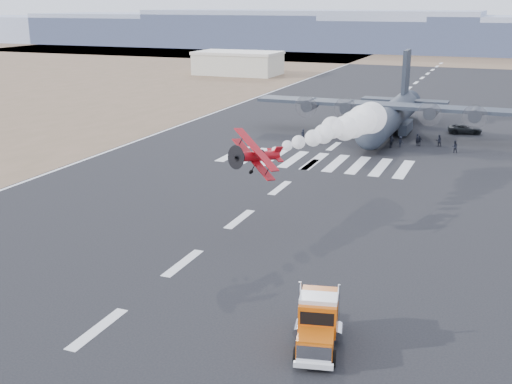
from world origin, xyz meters
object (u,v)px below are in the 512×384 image
Objects in this scene: aerobatic_biplane at (256,156)px; crew_e at (336,131)px; hangar_left at (238,63)px; crew_g at (417,140)px; crew_f at (391,142)px; crew_d at (420,141)px; crew_b at (455,147)px; semi_truck at (318,321)px; crew_h at (439,140)px; support_vehicle at (465,129)px; crew_c at (400,142)px; crew_a at (303,135)px; transport_aircraft at (392,114)px.

aerobatic_biplane is 46.86m from crew_e.
hangar_left is 13.60× the size of crew_g.
crew_f is 0.99× the size of crew_g.
crew_d is at bearing 178.01° from crew_e.
hangar_left is 92.43m from crew_e.
crew_b is at bearing 135.85° from crew_d.
semi_truck is 61.66m from crew_g.
support_vehicle is at bearing -128.43° from crew_h.
crew_f reaches higher than crew_h.
crew_b is at bearing -50.11° from hangar_left.
crew_c is 0.91× the size of crew_e.
crew_b is 5.85m from crew_d.
support_vehicle is 13.67m from crew_g.
crew_a is at bearing 97.24° from crew_f.
crew_a is 1.01× the size of crew_e.
support_vehicle is at bearing -109.70° from crew_b.
crew_h is at bearing -72.52° from crew_b.
hangar_left reaches higher than crew_a.
crew_e is at bearing 1.51° from crew_c.
crew_a is at bearing 26.59° from crew_c.
semi_truck is 1.43× the size of support_vehicle.
support_vehicle is at bearing 21.80° from transport_aircraft.
crew_b reaches higher than support_vehicle.
crew_c is (14.91, 0.89, -0.09)m from crew_a.
crew_h is at bearing -49.95° from hangar_left.
aerobatic_biplane is 42.86m from crew_c.
support_vehicle is 3.06× the size of crew_h.
crew_c is 5.87m from crew_h.
support_vehicle is at bearing 124.47° from crew_g.
crew_a is 1.01× the size of crew_b.
crew_h is at bearing 88.74° from aerobatic_biplane.
semi_truck is 65.96m from crew_e.
semi_truck is 4.77× the size of crew_d.
support_vehicle is 3.00× the size of crew_e.
semi_truck is (66.08, -141.51, -1.76)m from hangar_left.
hangar_left is at bearing -74.21° from crew_h.
semi_truck reaches higher than crew_a.
crew_d is 4.53m from crew_f.
crew_g is at bearing -10.45° from crew_h.
transport_aircraft is 10.24m from crew_d.
crew_d is 0.90× the size of crew_f.
support_vehicle is at bearing 88.87° from aerobatic_biplane.
crew_h is (-2.60, 3.58, -0.01)m from crew_b.
crew_e reaches higher than crew_h.
crew_a reaches higher than crew_b.
transport_aircraft reaches higher than crew_e.
crew_f is 7.36m from crew_h.
crew_f is at bearing -79.48° from crew_g.
transport_aircraft is 11.25m from crew_h.
crew_d is at bearing -2.92° from crew_h.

